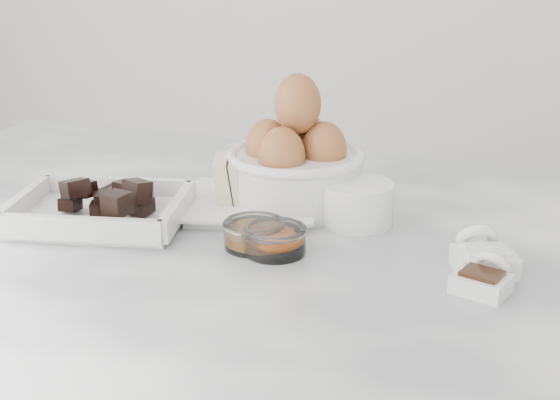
# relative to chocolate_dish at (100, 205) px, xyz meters

# --- Properties ---
(marble_slab) EXTENTS (1.20, 0.80, 0.04)m
(marble_slab) POSITION_rel_chocolate_dish_xyz_m (0.20, 0.01, -0.04)
(marble_slab) COLOR white
(marble_slab) RESTS_ON cabinet
(chocolate_dish) EXTENTS (0.24, 0.20, 0.05)m
(chocolate_dish) POSITION_rel_chocolate_dish_xyz_m (0.00, 0.00, 0.00)
(chocolate_dish) COLOR white
(chocolate_dish) RESTS_ON marble_slab
(butter_plate) EXTENTS (0.20, 0.20, 0.07)m
(butter_plate) POSITION_rel_chocolate_dish_xyz_m (0.15, 0.10, -0.00)
(butter_plate) COLOR white
(butter_plate) RESTS_ON marble_slab
(sugar_ramekin) EXTENTS (0.09, 0.09, 0.05)m
(sugar_ramekin) POSITION_rel_chocolate_dish_xyz_m (0.30, 0.10, 0.01)
(sugar_ramekin) COLOR white
(sugar_ramekin) RESTS_ON marble_slab
(egg_bowl) EXTENTS (0.18, 0.18, 0.17)m
(egg_bowl) POSITION_rel_chocolate_dish_xyz_m (0.20, 0.14, 0.03)
(egg_bowl) COLOR white
(egg_bowl) RESTS_ON marble_slab
(honey_bowl) EXTENTS (0.07, 0.07, 0.03)m
(honey_bowl) POSITION_rel_chocolate_dish_xyz_m (0.21, -0.01, -0.01)
(honey_bowl) COLOR white
(honey_bowl) RESTS_ON marble_slab
(zest_bowl) EXTENTS (0.07, 0.07, 0.03)m
(zest_bowl) POSITION_rel_chocolate_dish_xyz_m (0.23, -0.02, -0.01)
(zest_bowl) COLOR white
(zest_bowl) RESTS_ON marble_slab
(vanilla_spoon) EXTENTS (0.06, 0.07, 0.04)m
(vanilla_spoon) POSITION_rel_chocolate_dish_xyz_m (0.46, -0.04, -0.01)
(vanilla_spoon) COLOR white
(vanilla_spoon) RESTS_ON marble_slab
(salt_spoon) EXTENTS (0.08, 0.09, 0.05)m
(salt_spoon) POSITION_rel_chocolate_dish_xyz_m (0.45, 0.02, -0.01)
(salt_spoon) COLOR white
(salt_spoon) RESTS_ON marble_slab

